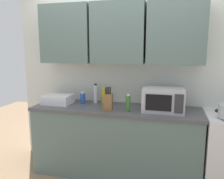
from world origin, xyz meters
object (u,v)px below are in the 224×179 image
bottle_clear_tall (96,94)px  bottle_yellow_mustard (104,95)px  bottle_green_oil (128,103)px  knife_block (108,102)px  dish_rack (58,99)px  microwave (163,100)px  bottle_blue_cleaner (83,98)px

bottle_clear_tall → bottle_yellow_mustard: size_ratio=1.17×
bottle_green_oil → knife_block: bearing=-177.9°
dish_rack → bottle_green_oil: (0.99, -0.14, 0.04)m
bottle_yellow_mustard → bottle_green_oil: bearing=-40.4°
microwave → bottle_yellow_mustard: 0.84m
bottle_blue_cleaner → bottle_green_oil: size_ratio=0.79×
microwave → dish_rack: 1.40m
dish_rack → bottle_clear_tall: bearing=20.7°
knife_block → bottle_clear_tall: size_ratio=1.09×
microwave → bottle_blue_cleaner: size_ratio=2.94×
knife_block → microwave: bearing=11.3°
dish_rack → bottle_green_oil: size_ratio=1.83×
microwave → bottle_green_oil: size_ratio=2.31×
bottle_blue_cleaner → bottle_clear_tall: size_ratio=0.62×
dish_rack → bottle_blue_cleaner: 0.34m
bottle_blue_cleaner → bottle_green_oil: bearing=-19.7°
bottle_yellow_mustard → bottle_clear_tall: bearing=-168.8°
bottle_blue_cleaner → bottle_clear_tall: (0.16, 0.08, 0.05)m
microwave → dish_rack: bearing=179.2°
bottle_green_oil → bottle_yellow_mustard: (-0.40, 0.34, 0.01)m
bottle_green_oil → dish_rack: bearing=172.0°
dish_rack → bottle_clear_tall: size_ratio=1.44×
bottle_yellow_mustard → microwave: bearing=-15.4°
knife_block → bottle_blue_cleaner: (-0.43, 0.25, -0.03)m
bottle_green_oil → bottle_yellow_mustard: bottle_yellow_mustard is taller
bottle_green_oil → bottle_clear_tall: bearing=148.1°
bottle_blue_cleaner → microwave: bearing=-6.5°
microwave → bottle_green_oil: microwave is taller
knife_block → bottle_yellow_mustard: size_ratio=1.27×
microwave → bottle_yellow_mustard: bearing=164.6°
dish_rack → bottle_green_oil: bottle_green_oil is taller
bottle_blue_cleaner → bottle_clear_tall: bottle_clear_tall is taller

